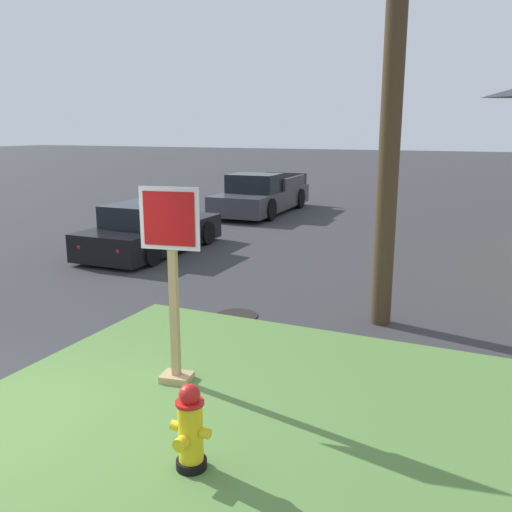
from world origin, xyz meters
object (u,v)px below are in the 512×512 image
at_px(parked_sedan_black, 151,231).
at_px(pickup_truck_charcoal, 261,196).
at_px(manhole_cover, 237,316).
at_px(fire_hydrant, 190,430).
at_px(stop_sign, 173,290).

bearing_deg(parked_sedan_black, pickup_truck_charcoal, 91.23).
bearing_deg(manhole_cover, parked_sedan_black, 139.71).
distance_m(fire_hydrant, stop_sign, 1.92).
bearing_deg(parked_sedan_black, fire_hydrant, -52.96).
distance_m(fire_hydrant, manhole_cover, 4.31).
relative_size(fire_hydrant, parked_sedan_black, 0.19).
bearing_deg(pickup_truck_charcoal, stop_sign, -70.28).
distance_m(parked_sedan_black, pickup_truck_charcoal, 7.18).
relative_size(stop_sign, parked_sedan_black, 0.55).
xyz_separation_m(fire_hydrant, stop_sign, (-1.06, 1.41, 0.75)).
xyz_separation_m(stop_sign, parked_sedan_black, (-4.60, 6.08, -0.67)).
relative_size(manhole_cover, parked_sedan_black, 0.16).
xyz_separation_m(stop_sign, manhole_cover, (-0.48, 2.59, -1.20)).
relative_size(fire_hydrant, pickup_truck_charcoal, 0.14).
height_order(fire_hydrant, manhole_cover, fire_hydrant).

